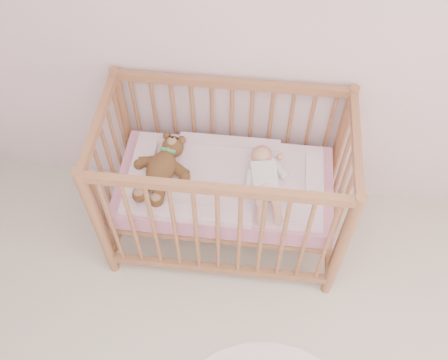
# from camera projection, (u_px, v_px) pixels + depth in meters

# --- Properties ---
(wall_back) EXTENTS (4.00, 0.02, 2.70)m
(wall_back) POSITION_uv_depth(u_px,v_px,m) (294.00, 21.00, 2.39)
(wall_back) COLOR silver
(wall_back) RESTS_ON floor
(crib) EXTENTS (1.36, 0.76, 1.00)m
(crib) POSITION_uv_depth(u_px,v_px,m) (225.00, 185.00, 2.86)
(crib) COLOR #AB6D48
(crib) RESTS_ON floor
(mattress) EXTENTS (1.22, 0.62, 0.13)m
(mattress) POSITION_uv_depth(u_px,v_px,m) (225.00, 187.00, 2.87)
(mattress) COLOR pink
(mattress) RESTS_ON crib
(blanket) EXTENTS (1.10, 0.58, 0.06)m
(blanket) POSITION_uv_depth(u_px,v_px,m) (225.00, 179.00, 2.81)
(blanket) COLOR pink
(blanket) RESTS_ON mattress
(baby) EXTENTS (0.34, 0.57, 0.13)m
(baby) POSITION_uv_depth(u_px,v_px,m) (264.00, 178.00, 2.73)
(baby) COLOR white
(baby) RESTS_ON blanket
(teddy_bear) EXTENTS (0.45, 0.56, 0.14)m
(teddy_bear) POSITION_uv_depth(u_px,v_px,m) (161.00, 167.00, 2.76)
(teddy_bear) COLOR brown
(teddy_bear) RESTS_ON blanket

